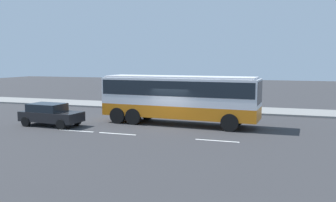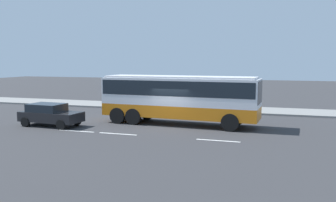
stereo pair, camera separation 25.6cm
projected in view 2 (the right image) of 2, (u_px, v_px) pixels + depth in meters
ground_plane at (171, 127)px, 23.53m from camera, size 120.00×120.00×0.00m
sidewalk_curb at (201, 108)px, 32.07m from camera, size 80.00×4.00×0.15m
lane_centreline at (136, 135)px, 20.96m from camera, size 33.77×0.16×0.01m
coach_bus at (179, 95)px, 24.19m from camera, size 10.70×3.11×3.28m
car_black_sedan at (50, 114)px, 23.81m from camera, size 4.21×2.07×1.48m
pedestrian_near_curb at (239, 99)px, 29.55m from camera, size 0.32×0.32×1.76m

